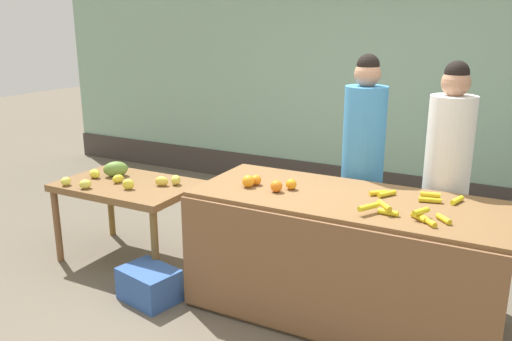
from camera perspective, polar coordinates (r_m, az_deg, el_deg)
ground_plane at (r=4.29m, az=3.08°, el=-13.50°), size 24.00×24.00×0.00m
market_wall_back at (r=6.43m, az=14.03°, el=10.13°), size 9.66×0.23×3.09m
fruit_stall_counter at (r=3.92m, az=9.44°, el=-9.21°), size 2.18×0.92×0.91m
side_table_wooden at (r=4.83m, az=-13.62°, el=-2.23°), size 1.20×0.78×0.73m
banana_bunch_pile at (r=3.60m, az=16.30°, el=-3.66°), size 0.62×0.65×0.07m
orange_pile at (r=3.89m, az=1.13°, el=-1.35°), size 0.39×0.19×0.09m
mango_papaya_pile at (r=4.89m, az=-14.75°, el=-0.39°), size 0.93×0.61×0.14m
vendor_woman_blue_shirt at (r=4.43m, az=11.38°, el=0.28°), size 0.34×0.34×1.86m
vendor_woman_white_shirt at (r=4.27m, az=19.78°, el=-1.15°), size 0.34×0.34×1.83m
produce_crate at (r=4.28m, az=-11.44°, el=-11.95°), size 0.50×0.41×0.26m
produce_sack at (r=5.15m, az=0.07°, el=-5.50°), size 0.34×0.39×0.46m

